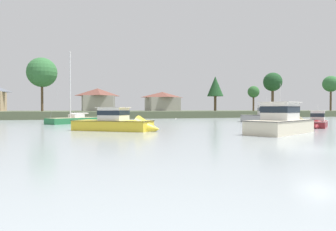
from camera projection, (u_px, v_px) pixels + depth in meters
name	position (u px, v px, depth m)	size (l,w,h in m)	color
ground_plane	(319.00, 149.00, 17.63)	(461.22, 461.22, 0.00)	#939EA3
far_shore_bank	(112.00, 114.00, 96.22)	(207.55, 48.89, 1.80)	#4C563D
cruiser_maroon	(318.00, 124.00, 38.34)	(6.34, 5.78, 3.78)	maroon
cruiser_cream	(285.00, 126.00, 29.95)	(10.52, 7.57, 6.00)	beige
cruiser_yellow	(121.00, 126.00, 32.95)	(9.74, 8.29, 4.96)	gold
sailboat_green	(74.00, 122.00, 49.71)	(9.06, 7.94, 12.38)	#236B3D
cruiser_grey	(273.00, 118.00, 55.44)	(11.11, 7.91, 5.93)	gray
mooring_buoy_white	(176.00, 119.00, 71.23)	(0.32, 0.32, 0.37)	white
shore_tree_left_mid	(331.00, 84.00, 115.96)	(6.12, 6.12, 13.40)	brown
shore_tree_inland_a	(254.00, 92.00, 94.57)	(3.66, 3.66, 7.84)	brown
shore_tree_far_right	(215.00, 87.00, 101.51)	(5.46, 5.46, 11.63)	brown
shore_tree_inland_c	(42.00, 73.00, 78.18)	(7.62, 7.62, 13.92)	brown
shore_tree_right	(273.00, 82.00, 103.94)	(6.41, 6.41, 13.19)	brown
cottage_eastern	(98.00, 99.00, 97.22)	(10.36, 10.47, 7.27)	#9E998E
cottage_hillside	(162.00, 101.00, 105.76)	(11.30, 9.74, 6.61)	#9E998E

